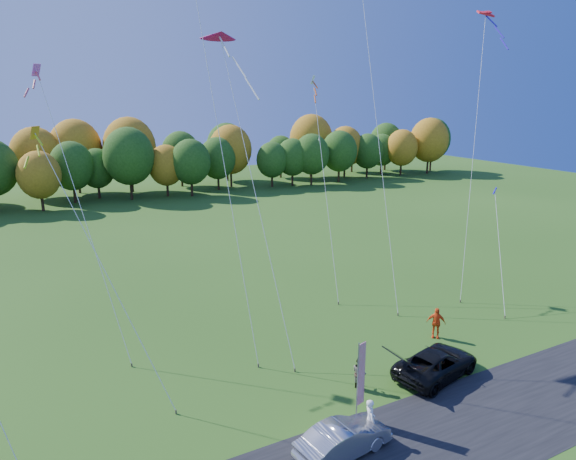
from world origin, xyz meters
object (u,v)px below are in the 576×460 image
silver_sedan (343,439)px  person_east (436,323)px  feather_flag (360,374)px  black_suv (436,363)px

silver_sedan → person_east: (10.64, 5.99, 0.25)m
person_east → feather_flag: 10.06m
silver_sedan → feather_flag: 2.84m
silver_sedan → feather_flag: size_ratio=1.07×
black_suv → feather_flag: feather_flag is taller
black_suv → person_east: bearing=-55.7°
black_suv → feather_flag: size_ratio=1.31×
black_suv → person_east: 4.49m
black_suv → feather_flag: bearing=90.2°
black_suv → person_east: (3.08, 3.27, 0.23)m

